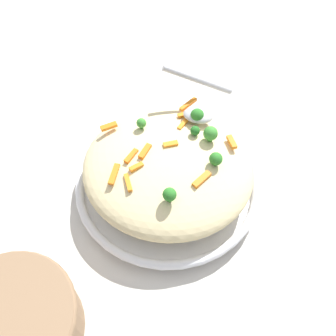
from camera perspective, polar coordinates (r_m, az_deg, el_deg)
ground_plane at (r=0.70m, az=-0.00°, el=-3.31°), size 2.40×2.40×0.00m
serving_bowl at (r=0.69m, az=-0.00°, el=-2.41°), size 0.35×0.35×0.04m
pasta_mound at (r=0.64m, az=-0.00°, el=0.23°), size 0.31×0.30×0.08m
carrot_piece_0 at (r=0.70m, az=3.28°, el=10.24°), size 0.03×0.04×0.01m
carrot_piece_1 at (r=0.62m, az=0.82°, el=3.79°), size 0.03×0.02×0.01m
carrot_piece_2 at (r=0.61m, az=-5.97°, el=1.91°), size 0.02×0.03×0.01m
carrot_piece_3 at (r=0.60m, az=-8.70°, el=-0.97°), size 0.01×0.04×0.01m
carrot_piece_4 at (r=0.64m, az=10.26°, el=4.16°), size 0.02×0.03×0.01m
carrot_piece_5 at (r=0.59m, az=-5.13°, el=0.15°), size 0.02×0.02×0.01m
carrot_piece_6 at (r=0.61m, az=-3.74°, el=2.69°), size 0.02×0.03×0.01m
carrot_piece_7 at (r=0.68m, az=3.11°, el=8.72°), size 0.04×0.03×0.01m
carrot_piece_8 at (r=0.67m, az=-9.55°, el=6.65°), size 0.03×0.03×0.01m
carrot_piece_9 at (r=0.58m, az=5.46°, el=-1.84°), size 0.03×0.04×0.01m
carrot_piece_10 at (r=0.58m, az=-6.47°, el=-2.35°), size 0.02×0.03×0.01m
carrot_piece_11 at (r=0.66m, az=2.39°, el=7.05°), size 0.02×0.03×0.01m
broccoli_floret_0 at (r=0.63m, az=6.89°, el=5.53°), size 0.03×0.03×0.03m
broccoli_floret_1 at (r=0.64m, az=4.39°, el=6.02°), size 0.02×0.02×0.02m
broccoli_floret_2 at (r=0.59m, az=7.66°, el=1.11°), size 0.02×0.02×0.03m
broccoli_floret_3 at (r=0.66m, az=4.74°, el=8.45°), size 0.03×0.03×0.03m
broccoli_floret_4 at (r=0.65m, az=-4.32°, el=7.23°), size 0.02×0.02×0.02m
broccoli_floret_5 at (r=0.55m, az=0.25°, el=-4.33°), size 0.02×0.02×0.03m
serving_spoon at (r=0.68m, az=4.88°, el=10.42°), size 0.14×0.11×0.07m
companion_bowl at (r=0.60m, az=-24.00°, el=-22.19°), size 0.20×0.20×0.08m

